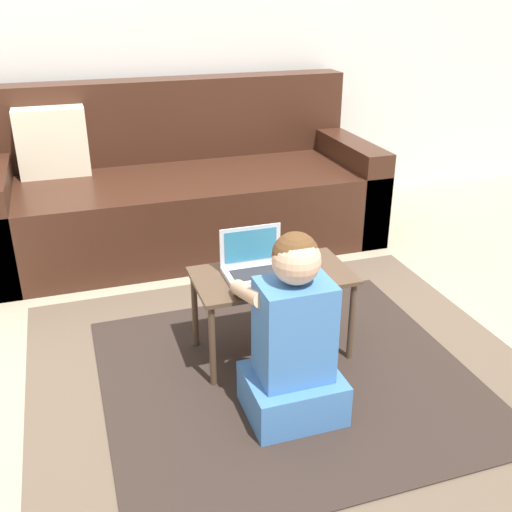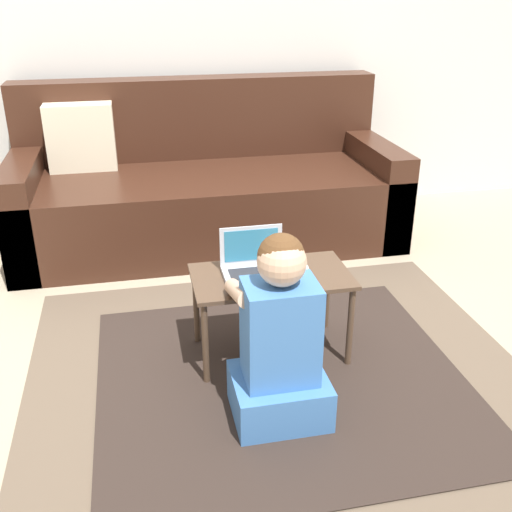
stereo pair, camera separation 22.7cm
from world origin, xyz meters
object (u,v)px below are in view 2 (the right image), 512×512
object	(u,v)px
couch	(205,188)
computer_mouse	(300,268)
laptop	(254,267)
laptop_desk	(271,285)
person_seated	(280,343)

from	to	relation	value
couch	computer_mouse	distance (m)	1.29
laptop	laptop_desk	bearing A→B (deg)	-16.71
laptop_desk	computer_mouse	xyz separation A→B (m)	(0.11, 0.00, 0.06)
laptop	computer_mouse	size ratio (longest dim) A/B	2.10
couch	person_seated	size ratio (longest dim) A/B	3.10
couch	laptop	bearing A→B (deg)	-88.81
laptop	person_seated	bearing A→B (deg)	-89.39
laptop	couch	bearing A→B (deg)	91.19
person_seated	laptop_desk	bearing A→B (deg)	81.05
laptop_desk	person_seated	bearing A→B (deg)	-98.95
computer_mouse	person_seated	distance (m)	0.42
laptop_desk	person_seated	xyz separation A→B (m)	(-0.06, -0.37, -0.02)
laptop_desk	couch	bearing A→B (deg)	93.96
laptop_desk	computer_mouse	bearing A→B (deg)	1.98
laptop_desk	computer_mouse	distance (m)	0.13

